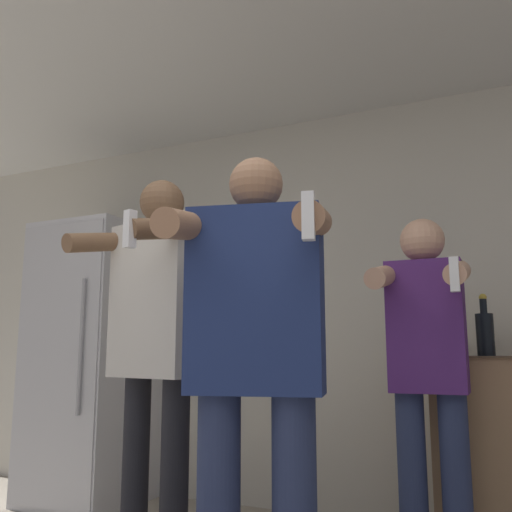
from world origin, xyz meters
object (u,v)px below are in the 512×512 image
object	(u,v)px
bottle_red_label	(454,331)
person_man_side	(157,331)
bottle_short_whiskey	(485,332)
person_woman_foreground	(256,361)
refrigerator	(94,360)
person_spectator_back	(428,362)

from	to	relation	value
bottle_red_label	person_man_side	size ratio (longest dim) A/B	0.18
bottle_short_whiskey	person_woman_foreground	xyz separation A→B (m)	(-0.64, -1.36, -0.13)
person_woman_foreground	person_man_side	bearing A→B (deg)	155.87
bottle_red_label	person_man_side	bearing A→B (deg)	-134.24
bottle_red_label	person_woman_foreground	distance (m)	1.45
refrigerator	bottle_red_label	distance (m)	2.38
refrigerator	bottle_short_whiskey	world-z (taller)	refrigerator
bottle_red_label	person_spectator_back	xyz separation A→B (m)	(-0.08, -0.40, -0.15)
person_man_side	person_spectator_back	bearing A→B (deg)	35.05
refrigerator	person_man_side	distance (m)	1.74
person_man_side	person_spectator_back	xyz separation A→B (m)	(1.00, 0.70, -0.13)
bottle_short_whiskey	person_woman_foreground	world-z (taller)	person_woman_foreground
person_man_side	person_spectator_back	world-z (taller)	person_man_side
person_man_side	person_spectator_back	distance (m)	1.22
person_spectator_back	refrigerator	bearing A→B (deg)	169.29
refrigerator	bottle_red_label	xyz separation A→B (m)	(2.38, -0.03, 0.16)
bottle_short_whiskey	person_woman_foreground	bearing A→B (deg)	-115.25
person_woman_foreground	person_man_side	size ratio (longest dim) A/B	0.96
bottle_short_whiskey	person_spectator_back	bearing A→B (deg)	-119.38
person_spectator_back	bottle_short_whiskey	bearing A→B (deg)	60.62
refrigerator	person_man_side	size ratio (longest dim) A/B	1.08
person_spectator_back	person_man_side	bearing A→B (deg)	-144.95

